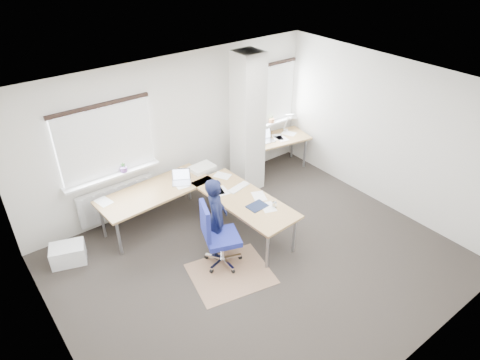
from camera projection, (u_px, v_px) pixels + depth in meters
ground at (259, 263)px, 6.92m from camera, size 6.00×6.00×0.00m
room_shell at (252, 154)px, 6.40m from camera, size 6.04×5.04×2.82m
floor_mat at (231, 274)px, 6.70m from camera, size 1.39×1.25×0.01m
white_crate at (68, 254)px, 6.86m from camera, size 0.62×0.52×0.32m
desk_main at (201, 195)px, 7.35m from camera, size 2.55×2.62×0.96m
desk_side at (277, 140)px, 9.18m from camera, size 1.50×0.93×1.22m
task_chair at (220, 248)px, 6.73m from camera, size 0.68×0.66×1.17m
person at (217, 218)px, 6.76m from camera, size 0.56×0.62×1.42m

